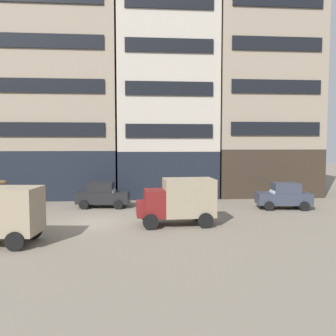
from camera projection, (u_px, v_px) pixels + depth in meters
ground_plane at (95, 223)px, 20.03m from camera, size 120.00×120.00×0.00m
building_center_left at (61, 93)px, 30.34m from camera, size 10.30×7.43×18.09m
building_center_right at (166, 95)px, 31.08m from camera, size 8.88×7.43×17.93m
building_far_right at (262, 93)px, 31.76m from camera, size 9.42×7.43×18.35m
delivery_truck_near at (179, 200)px, 19.48m from camera, size 4.44×2.33×2.62m
sedan_dark at (103, 195)px, 24.98m from camera, size 3.80×2.06×1.83m
sedan_light at (284, 196)px, 24.43m from camera, size 3.85×2.18×1.83m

